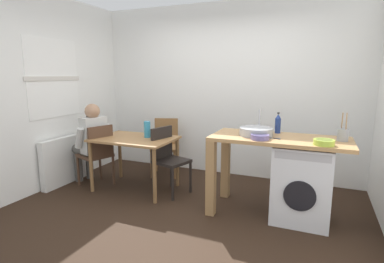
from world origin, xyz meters
The scene contains 19 objects.
ground_plane centered at (0.00, 0.00, 0.00)m, with size 5.46×5.46×0.00m, color black.
wall_back centered at (0.00, 1.75, 1.35)m, with size 4.60×0.10×2.70m, color white.
wall_window_side centered at (-2.15, 0.00, 1.35)m, with size 0.12×3.80×2.70m.
radiator centered at (-2.02, 0.30, 0.35)m, with size 0.10×0.80×0.70m, color white.
dining_table centered at (-0.93, 0.53, 0.64)m, with size 1.10×0.76×0.74m.
chair_person_seat centered at (-1.48, 0.41, 0.51)m, with size 0.51×0.51×0.90m.
chair_opposite centered at (-0.45, 0.61, 0.51)m, with size 0.50×0.50×0.90m.
chair_spare_by_wall centered at (-0.86, 1.30, 0.51)m, with size 0.50×0.50×0.90m.
seated_person centered at (-1.64, 0.46, 0.67)m, with size 0.56×0.54×1.20m.
kitchen_counter centered at (0.81, 0.47, 0.76)m, with size 1.50×0.68×0.92m.
washing_machine centered at (1.28, 0.47, 0.43)m, with size 0.60×0.61×0.86m.
sink_basin centered at (0.76, 0.47, 0.97)m, with size 0.38×0.38×0.09m, color #9EA0A5.
tap centered at (0.76, 0.65, 1.06)m, with size 0.02×0.02×0.28m, color #B2B2B7.
bottle_tall_green centered at (0.97, 0.71, 1.03)m, with size 0.07×0.07×0.25m.
mixing_bowl centered at (0.84, 0.27, 0.95)m, with size 0.20×0.20×0.05m.
utensil_crock centered at (1.65, 0.52, 0.99)m, with size 0.11×0.11×0.30m.
colander centered at (1.47, 0.25, 0.95)m, with size 0.20×0.20×0.06m.
vase centered at (-0.78, 0.63, 0.85)m, with size 0.09×0.09×0.23m, color teal.
scissors centered at (0.97, 0.37, 0.92)m, with size 0.15×0.06×0.01m.
Camera 1 is at (1.41, -2.95, 1.61)m, focal length 28.42 mm.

